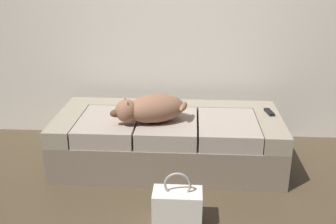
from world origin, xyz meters
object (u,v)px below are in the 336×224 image
dog_tan (150,109)px  handbag (177,207)px  couch (168,140)px  tv_remote (269,112)px

dog_tan → handbag: (0.24, -0.70, -0.42)m
couch → dog_tan: dog_tan is taller
couch → dog_tan: bearing=-131.2°
dog_tan → handbag: 0.85m
couch → tv_remote: (0.84, 0.11, 0.23)m
dog_tan → tv_remote: dog_tan is taller
dog_tan → handbag: size_ratio=1.64×
couch → handbag: (0.11, -0.85, -0.09)m
couch → handbag: size_ratio=4.89×
tv_remote → handbag: bearing=-137.7°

